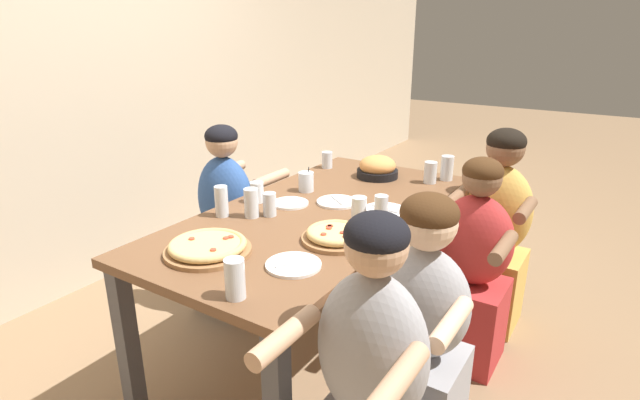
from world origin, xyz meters
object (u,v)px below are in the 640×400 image
Objects in this scene: empty_plate_c at (290,203)px; cocktail_glass_blue at (306,183)px; drinking_glass_g at (381,213)px; drinking_glass_e at (327,161)px; drinking_glass_b at (257,193)px; drinking_glass_i at (359,212)px; pizza_board_main at (208,247)px; diner_near_midleft at (419,338)px; diner_near_right at (494,238)px; diner_far_center at (228,229)px; drinking_glass_a at (251,204)px; empty_plate_a at (293,265)px; skillet_bowl at (378,168)px; empty_plate_d at (337,202)px; drinking_glass_d at (430,174)px; drinking_glass_c at (235,279)px; empty_plate_b at (385,211)px; diner_near_midright at (471,274)px; drinking_glass_f at (447,168)px; drinking_glass_j at (222,202)px; diner_near_left at (369,399)px; drinking_glass_h at (270,205)px; pizza_board_second at (336,235)px.

cocktail_glass_blue is at bearing 13.51° from empty_plate_c.
drinking_glass_e is at bearing 45.83° from drinking_glass_g.
drinking_glass_i reaches higher than drinking_glass_b.
diner_near_midleft is at bearing -68.74° from pizza_board_main.
diner_near_right is at bearing -59.51° from cocktail_glass_blue.
pizza_board_main is at bearing -51.13° from diner_far_center.
drinking_glass_a reaches higher than drinking_glass_e.
skillet_bowl is at bearing 12.01° from empty_plate_a.
drinking_glass_d reaches higher than empty_plate_d.
drinking_glass_c reaches higher than drinking_glass_i.
diner_near_midleft is (-0.49, -0.39, -0.28)m from empty_plate_b.
diner_near_right is (0.76, -0.33, -0.32)m from drinking_glass_g.
diner_near_midright is at bearing -108.02° from drinking_glass_e.
empty_plate_d is at bearing 154.67° from drinking_glass_f.
drinking_glass_a is (-0.90, 0.20, 0.01)m from skillet_bowl.
empty_plate_a is 0.54m from drinking_glass_g.
drinking_glass_i is (-0.18, -0.22, 0.05)m from empty_plate_d.
drinking_glass_f is at bearing -31.73° from empty_plate_c.
empty_plate_d is 0.29m from drinking_glass_i.
cocktail_glass_blue is 0.45m from drinking_glass_a.
diner_near_midright is at bearing -57.82° from drinking_glass_j.
drinking_glass_a is 1.10× the size of drinking_glass_i.
diner_near_left reaches higher than cocktail_glass_blue.
drinking_glass_e is 0.91× the size of drinking_glass_h.
pizza_board_second reaches higher than empty_plate_a.
diner_far_center is at bearing 85.07° from drinking_glass_g.
empty_plate_c is 0.25m from drinking_glass_a.
drinking_glass_i is (0.02, -0.57, 0.01)m from drinking_glass_b.
pizza_board_second is at bearing -2.84° from empty_plate_a.
diner_near_right is (1.37, -0.78, -0.28)m from pizza_board_main.
empty_plate_d is (0.68, 0.22, 0.00)m from empty_plate_a.
empty_plate_c is at bearing 24.70° from drinking_glass_c.
drinking_glass_j reaches higher than drinking_glass_h.
drinking_glass_h is (0.45, 0.05, 0.03)m from pizza_board_main.
diner_near_midright is (0.40, -1.00, -0.34)m from drinking_glass_b.
empty_plate_b is at bearing -3.59° from drinking_glass_c.
diner_near_midleft reaches higher than drinking_glass_c.
skillet_bowl is 0.40m from drinking_glass_f.
drinking_glass_d is 0.12m from drinking_glass_f.
drinking_glass_j is (-0.04, 0.60, 0.04)m from pizza_board_second.
diner_far_center is at bearing 108.33° from cocktail_glass_blue.
drinking_glass_b is 1.03× the size of drinking_glass_e.
skillet_bowl is 2.68× the size of cocktail_glass_blue.
empty_plate_c is at bearing 109.96° from empty_plate_b.
skillet_bowl is 0.52m from empty_plate_d.
drinking_glass_j is 0.14× the size of diner_near_midleft.
drinking_glass_f reaches higher than drinking_glass_h.
diner_near_right is at bearing -18.46° from empty_plate_a.
diner_near_midleft is at bearing -63.44° from empty_plate_a.
diner_near_midleft reaches higher than drinking_glass_g.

